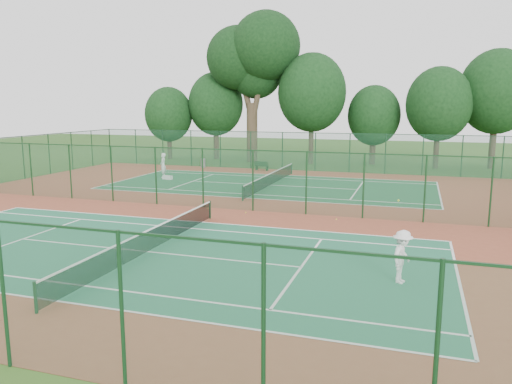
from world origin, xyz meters
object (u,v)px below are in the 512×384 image
(player_far, at_px, (163,165))
(big_tree, at_px, (254,57))
(trash_bin, at_px, (203,163))
(bench, at_px, (262,166))
(player_near, at_px, (402,257))
(kit_bag, at_px, (167,178))

(player_far, distance_m, big_tree, 17.02)
(trash_bin, distance_m, bench, 6.03)
(player_near, bearing_deg, big_tree, 42.24)
(player_near, distance_m, big_tree, 38.18)
(player_far, xyz_separation_m, bench, (6.41, 6.76, -0.58))
(player_near, xyz_separation_m, bench, (-13.18, 26.40, -0.49))
(big_tree, bearing_deg, player_near, -64.01)
(bench, bearing_deg, trash_bin, -173.86)
(bench, distance_m, kit_bag, 9.45)
(player_far, bearing_deg, trash_bin, 158.91)
(trash_bin, relative_size, bench, 0.60)
(player_near, height_order, big_tree, big_tree)
(player_far, bearing_deg, player_near, 27.00)
(kit_bag, bearing_deg, player_near, -38.41)
(trash_bin, height_order, kit_bag, trash_bin)
(player_near, xyz_separation_m, big_tree, (-16.16, 33.16, 9.87))
(player_near, height_order, trash_bin, player_near)
(bench, xyz_separation_m, kit_bag, (-5.58, -7.63, -0.28))
(player_near, distance_m, player_far, 27.74)
(trash_bin, xyz_separation_m, bench, (6.01, -0.45, 0.01))
(player_near, height_order, kit_bag, player_near)
(kit_bag, bearing_deg, trash_bin, 99.68)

